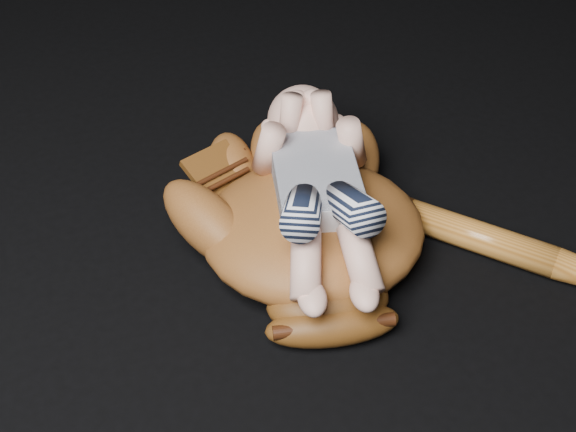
{
  "coord_description": "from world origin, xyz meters",
  "views": [
    {
      "loc": [
        -0.5,
        -0.65,
        0.79
      ],
      "look_at": [
        -0.2,
        0.08,
        0.07
      ],
      "focal_mm": 50.0,
      "sensor_mm": 36.0,
      "label": 1
    }
  ],
  "objects": [
    {
      "name": "newborn_baby",
      "position": [
        -0.17,
        0.06,
        0.13
      ],
      "size": [
        0.27,
        0.42,
        0.16
      ],
      "primitive_type": null,
      "rotation": [
        0.0,
        0.0,
        -0.26
      ],
      "color": "#EAAD96",
      "rests_on": "baseball_glove"
    },
    {
      "name": "baseball_bat",
      "position": [
        0.13,
        -0.11,
        0.02
      ],
      "size": [
        0.34,
        0.39,
        0.04
      ],
      "primitive_type": null,
      "rotation": [
        0.0,
        0.0,
        0.7
      ],
      "color": "#A45F1F",
      "rests_on": "ground"
    },
    {
      "name": "baseball_glove",
      "position": [
        -0.18,
        0.07,
        0.07
      ],
      "size": [
        0.46,
        0.5,
        0.13
      ],
      "primitive_type": null,
      "rotation": [
        0.0,
        0.0,
        -0.23
      ],
      "color": "brown",
      "rests_on": "ground"
    }
  ]
}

